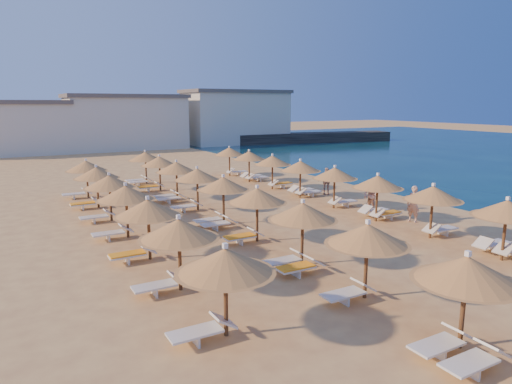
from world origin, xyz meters
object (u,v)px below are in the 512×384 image
beachgoer_a (414,204)px  beachgoer_b (371,196)px  jetty (302,138)px  parasol_row_west (239,190)px  beachgoer_c (326,181)px  parasol_row_east (355,178)px

beachgoer_a → beachgoer_b: size_ratio=1.04×
jetty → parasol_row_west: 51.46m
jetty → beachgoer_a: beachgoer_a is taller
beachgoer_c → beachgoer_b: bearing=-69.5°
jetty → beachgoer_c: 41.63m
jetty → beachgoer_a: size_ratio=15.59×
parasol_row_west → parasol_row_east: bearing=0.0°
parasol_row_west → beachgoer_c: size_ratio=18.44×
jetty → beachgoer_a: 48.92m
jetty → beachgoer_c: (-22.54, -35.00, 0.18)m
jetty → beachgoer_a: bearing=-107.6°
parasol_row_east → parasol_row_west: 7.23m
parasol_row_east → beachgoer_a: parasol_row_east is taller
beachgoer_b → parasol_row_west: bearing=-92.4°
beachgoer_c → beachgoer_b: (-0.88, -5.22, 0.00)m
jetty → parasol_row_west: (-31.97, -40.30, 1.32)m
parasol_row_east → beachgoer_b: parasol_row_east is taller
jetty → parasol_row_east: 47.30m
parasol_row_west → beachgoer_c: (9.43, 5.30, -1.14)m
beachgoer_b → parasol_row_east: bearing=-89.3°
parasol_row_east → beachgoer_b: size_ratio=18.43×
parasol_row_west → beachgoer_a: 9.33m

